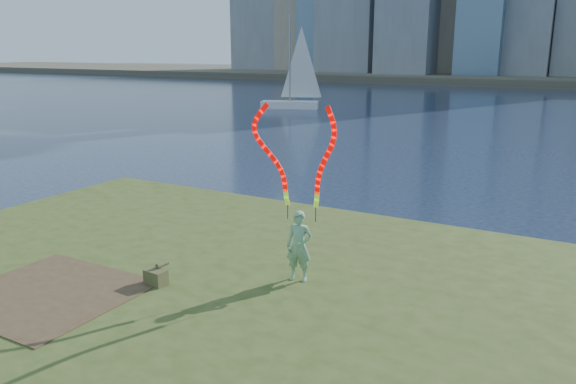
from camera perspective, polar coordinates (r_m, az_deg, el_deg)
The scene contains 7 objects.
ground at distance 12.88m, azimuth -5.11°, elevation -10.28°, with size 320.00×320.00×0.00m, color #18243D.
grassy_knoll at distance 11.11m, azimuth -11.99°, elevation -12.82°, with size 20.00×18.00×0.80m.
dirt_patch at distance 11.87m, azimuth -23.20°, elevation -9.40°, with size 3.20×3.00×0.02m, color #47331E.
far_shore at distance 104.94m, azimuth 26.08°, elevation 10.31°, with size 320.00×40.00×1.20m, color #464133.
woman_with_ribbons at distance 11.08m, azimuth 1.24°, elevation -1.90°, with size 1.94×0.54×3.85m.
canvas_bag at distance 11.57m, azimuth -13.23°, elevation -8.33°, with size 0.45×0.51×0.41m.
sailboat at distance 52.29m, azimuth 0.50°, elevation 10.05°, with size 5.49×3.49×8.43m.
Camera 1 is at (6.69, -9.61, 5.35)m, focal length 35.00 mm.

